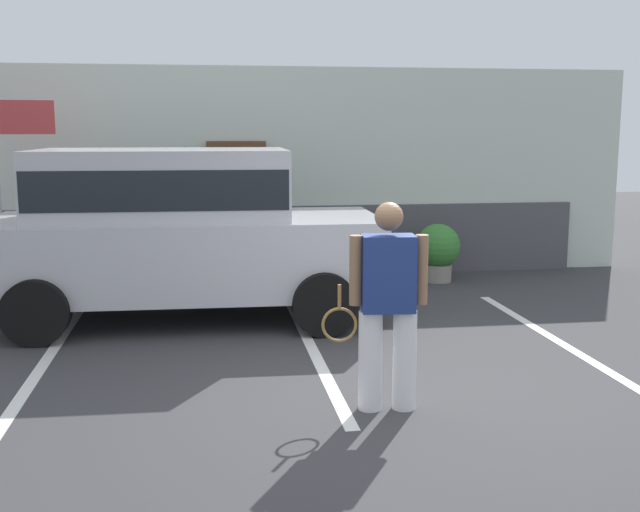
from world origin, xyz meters
The scene contains 9 objects.
ground_plane centered at (0.00, 0.00, 0.00)m, with size 40.00×40.00×0.00m, color #38383A.
parking_stripe_0 centered at (-3.05, 1.50, 0.00)m, with size 0.12×4.40×0.01m, color silver.
parking_stripe_1 centered at (-0.36, 1.50, 0.00)m, with size 0.12×4.40×0.01m, color silver.
parking_stripe_2 centered at (2.33, 1.50, 0.00)m, with size 0.12×4.40×0.01m, color silver.
house_frontage centered at (-0.01, 5.83, 1.51)m, with size 10.60×0.40×3.22m.
parked_suv centered at (-1.79, 3.07, 1.15)m, with size 4.65×2.26×2.05m.
tennis_player_man centered at (0.00, -0.26, 0.89)m, with size 0.89×0.30×1.71m.
potted_plant_by_porch centered at (2.02, 4.89, 0.49)m, with size 0.66×0.66×0.88m.
flag_pole centered at (-3.99, 4.73, 1.90)m, with size 0.80×0.10×2.71m.
Camera 1 is at (-1.45, -6.21, 2.29)m, focal length 43.36 mm.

